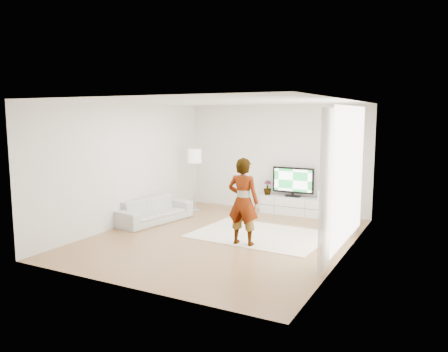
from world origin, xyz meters
The scene contains 17 objects.
floor centered at (0.00, 0.00, 0.00)m, with size 6.00×6.00×0.00m, color #AF7D4F.
ceiling centered at (0.00, 0.00, 2.80)m, with size 6.00×6.00×0.00m, color white.
wall_left centered at (-2.50, 0.00, 1.40)m, with size 0.02×6.00×2.80m, color silver.
wall_right centered at (2.50, 0.00, 1.40)m, with size 0.02×6.00×2.80m, color silver.
wall_back centered at (0.00, 3.00, 1.40)m, with size 5.00×0.02×2.80m, color silver.
wall_front centered at (0.00, -3.00, 1.40)m, with size 5.00×0.02×2.80m, color silver.
window centered at (2.48, 0.30, 1.45)m, with size 0.01×2.60×2.50m, color white.
curtain_near centered at (2.40, -1.00, 1.35)m, with size 0.04×0.70×2.60m, color white.
curtain_far centered at (2.40, 1.60, 1.35)m, with size 0.04×0.70×2.60m, color white.
media_console centered at (0.57, 2.76, 0.23)m, with size 1.63×0.46×0.46m.
television centered at (0.57, 2.79, 0.87)m, with size 1.09×0.21×0.76m.
game_console centered at (1.28, 2.76, 0.57)m, with size 0.07×0.17×0.23m.
potted_plant centered at (-0.12, 2.77, 0.65)m, with size 0.21×0.21×0.38m, color #3F7238.
rug centered at (0.60, 0.55, 0.01)m, with size 2.73×1.96×0.01m, color white.
player centered at (0.59, -0.26, 0.87)m, with size 0.63×0.41×1.72m, color #334772.
sofa centered at (-2.08, 0.42, 0.29)m, with size 1.96×0.77×0.57m, color silver.
floor_lamp centered at (-1.88, 1.97, 1.39)m, with size 0.37×0.37×1.64m.
Camera 1 is at (4.14, -7.80, 2.53)m, focal length 35.00 mm.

